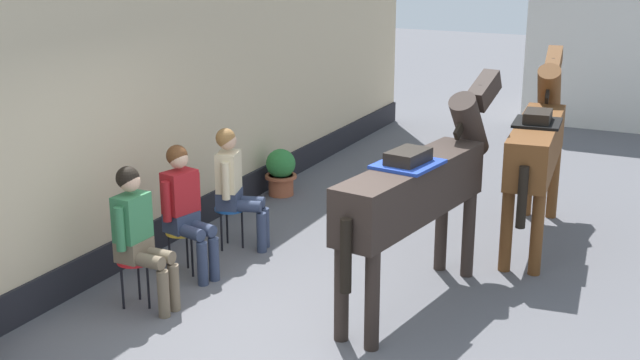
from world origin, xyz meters
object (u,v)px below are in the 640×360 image
seated_visitor_middle (185,204)px  saddled_horse_near (419,187)px  seated_visitor_near (138,231)px  flower_planter_farthest (281,171)px  spare_stool_white (385,198)px  saddled_horse_far (538,142)px  seated_visitor_far (234,182)px

seated_visitor_middle → saddled_horse_near: bearing=10.6°
seated_visitor_near → saddled_horse_near: 2.66m
seated_visitor_near → flower_planter_farthest: bearing=97.7°
seated_visitor_near → saddled_horse_near: size_ratio=0.47×
flower_planter_farthest → spare_stool_white: flower_planter_farthest is taller
saddled_horse_far → spare_stool_white: saddled_horse_far is taller
seated_visitor_far → saddled_horse_near: size_ratio=0.47×
seated_visitor_far → seated_visitor_near: bearing=-89.6°
seated_visitor_middle → saddled_horse_near: saddled_horse_near is taller
saddled_horse_near → saddled_horse_far: same height
flower_planter_farthest → seated_visitor_far: bearing=-76.1°
seated_visitor_middle → seated_visitor_far: 0.89m
flower_planter_farthest → seated_visitor_near: bearing=-82.3°
seated_visitor_near → spare_stool_white: (1.28, 3.02, -0.38)m
saddled_horse_near → flower_planter_farthest: bearing=139.1°
seated_visitor_far → saddled_horse_far: 3.46m
seated_visitor_far → flower_planter_farthest: (-0.49, 1.97, -0.44)m
seated_visitor_near → spare_stool_white: size_ratio=3.02×
seated_visitor_middle → spare_stool_white: 2.59m
seated_visitor_middle → flower_planter_farthest: seated_visitor_middle is taller
saddled_horse_near → flower_planter_farthest: saddled_horse_near is taller
seated_visitor_far → saddled_horse_near: 2.38m
saddled_horse_far → spare_stool_white: size_ratio=6.51×
seated_visitor_middle → spare_stool_white: (1.34, 2.18, -0.38)m
seated_visitor_middle → saddled_horse_far: bearing=41.8°
seated_visitor_middle → seated_visitor_far: (0.05, 0.89, 0.00)m
seated_visitor_middle → seated_visitor_far: size_ratio=1.00×
seated_visitor_middle → seated_visitor_far: same height
saddled_horse_near → seated_visitor_near: bearing=-150.9°
seated_visitor_far → flower_planter_farthest: 2.08m
seated_visitor_near → seated_visitor_far: bearing=90.4°
seated_visitor_far → spare_stool_white: bearing=45.0°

